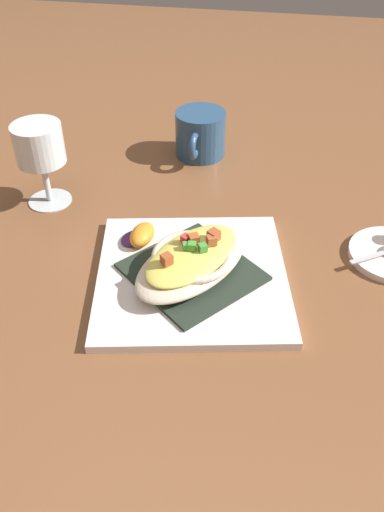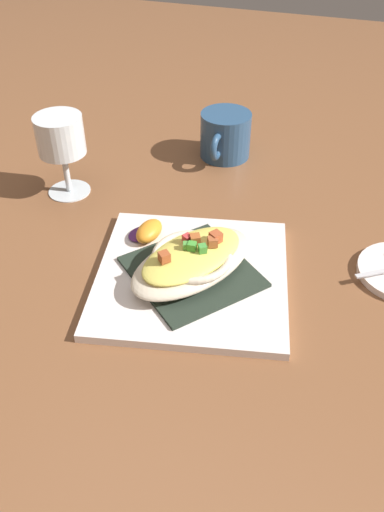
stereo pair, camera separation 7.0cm
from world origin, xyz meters
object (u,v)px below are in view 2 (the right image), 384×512
square_plate (192,276)px  stemmed_glass (61,140)px  gratin_dish (192,259)px  coffee_mug (225,138)px  orange_garnish (148,232)px

square_plate → stemmed_glass: 0.32m
gratin_dish → coffee_mug: 0.35m
square_plate → coffee_mug: bearing=98.0°
coffee_mug → stemmed_glass: bearing=-137.4°
square_plate → coffee_mug: 0.35m
square_plate → stemmed_glass: stemmed_glass is taller
orange_garnish → stemmed_glass: 0.21m
orange_garnish → coffee_mug: bearing=82.7°
gratin_dish → coffee_mug: bearing=98.0°
square_plate → stemmed_glass: (-0.27, 0.15, 0.09)m
stemmed_glass → gratin_dish: bearing=-29.0°
coffee_mug → stemmed_glass: 0.30m
orange_garnish → stemmed_glass: bearing=153.0°
gratin_dish → stemmed_glass: bearing=151.0°
square_plate → gratin_dish: (0.00, 0.00, 0.03)m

